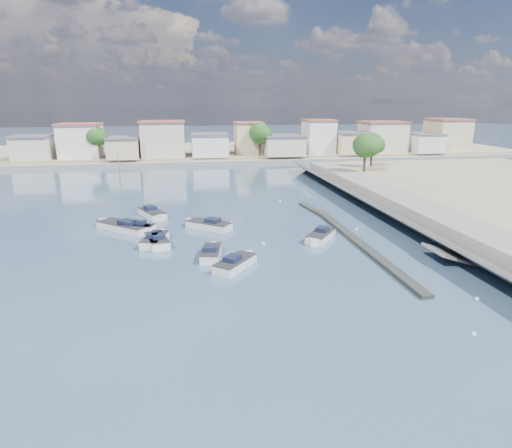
{
  "coord_description": "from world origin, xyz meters",
  "views": [
    {
      "loc": [
        -10.28,
        -29.22,
        14.05
      ],
      "look_at": [
        -2.95,
        14.34,
        1.4
      ],
      "focal_mm": 30.0,
      "sensor_mm": 36.0,
      "label": 1
    }
  ],
  "objects": [
    {
      "name": "ground",
      "position": [
        0.0,
        40.0,
        0.0
      ],
      "size": [
        400.0,
        400.0,
        0.0
      ],
      "primitive_type": "plane",
      "color": "#2F455E",
      "rests_on": "ground"
    },
    {
      "name": "seawall_walkway",
      "position": [
        18.5,
        13.0,
        0.9
      ],
      "size": [
        5.0,
        90.0,
        1.8
      ],
      "primitive_type": "cube",
      "color": "slate",
      "rests_on": "ground"
    },
    {
      "name": "breakwater",
      "position": [
        6.9,
        12.69,
        0.17
      ],
      "size": [
        2.0,
        31.02,
        0.35
      ],
      "color": "black",
      "rests_on": "ground"
    },
    {
      "name": "far_shore_land",
      "position": [
        0.0,
        92.0,
        0.7
      ],
      "size": [
        160.0,
        40.0,
        1.4
      ],
      "primitive_type": "cube",
      "color": "gray",
      "rests_on": "ground"
    },
    {
      "name": "far_shore_quay",
      "position": [
        0.0,
        71.0,
        0.4
      ],
      "size": [
        160.0,
        2.5,
        0.8
      ],
      "primitive_type": "cube",
      "color": "slate",
      "rests_on": "ground"
    },
    {
      "name": "far_town",
      "position": [
        10.71,
        76.92,
        4.93
      ],
      "size": [
        113.01,
        12.8,
        8.35
      ],
      "color": "beige",
      "rests_on": "far_shore_land"
    },
    {
      "name": "shore_trees",
      "position": [
        8.34,
        68.11,
        6.22
      ],
      "size": [
        74.56,
        38.32,
        7.92
      ],
      "color": "#38281E",
      "rests_on": "ground"
    },
    {
      "name": "motorboat_a",
      "position": [
        -13.44,
        13.5,
        0.38
      ],
      "size": [
        2.86,
        5.12,
        1.48
      ],
      "color": "white",
      "rests_on": "ground"
    },
    {
      "name": "motorboat_b",
      "position": [
        -8.15,
        8.82,
        0.38
      ],
      "size": [
        2.34,
        4.64,
        1.48
      ],
      "color": "white",
      "rests_on": "ground"
    },
    {
      "name": "motorboat_c",
      "position": [
        -8.01,
        18.36,
        0.38
      ],
      "size": [
        5.4,
        4.8,
        1.48
      ],
      "color": "white",
      "rests_on": "ground"
    },
    {
      "name": "motorboat_d",
      "position": [
        3.45,
        11.87,
        0.38
      ],
      "size": [
        4.18,
        4.64,
        1.48
      ],
      "color": "white",
      "rests_on": "ground"
    },
    {
      "name": "motorboat_e",
      "position": [
        -13.54,
        13.87,
        0.38
      ],
      "size": [
        2.89,
        5.1,
        1.48
      ],
      "color": "white",
      "rests_on": "ground"
    },
    {
      "name": "motorboat_f",
      "position": [
        -16.09,
        18.52,
        0.38
      ],
      "size": [
        4.56,
        2.96,
        1.48
      ],
      "color": "white",
      "rests_on": "ground"
    },
    {
      "name": "motorboat_g",
      "position": [
        -14.49,
        24.55,
        0.38
      ],
      "size": [
        3.99,
        5.64,
        1.48
      ],
      "color": "white",
      "rests_on": "ground"
    },
    {
      "name": "motorboat_h",
      "position": [
        -6.12,
        5.79,
        0.38
      ],
      "size": [
        4.31,
        4.71,
        1.48
      ],
      "color": "white",
      "rests_on": "ground"
    },
    {
      "name": "sailboat",
      "position": [
        -17.58,
        19.36,
        0.41
      ],
      "size": [
        6.65,
        6.2,
        9.0
      ],
      "color": "white",
      "rests_on": "ground"
    },
    {
      "name": "mooring_buoys",
      "position": [
        3.68,
        10.92,
        0.05
      ],
      "size": [
        15.94,
        38.61,
        0.33
      ],
      "color": "silver",
      "rests_on": "ground"
    }
  ]
}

